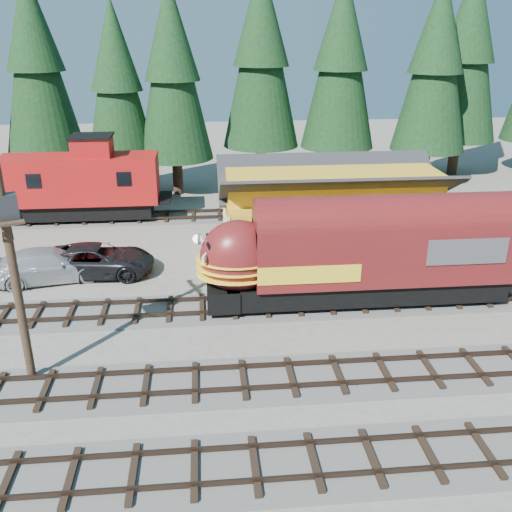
{
  "coord_description": "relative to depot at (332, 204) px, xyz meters",
  "views": [
    {
      "loc": [
        -7.24,
        -19.9,
        12.39
      ],
      "look_at": [
        -4.95,
        4.0,
        2.63
      ],
      "focal_mm": 40.0,
      "sensor_mm": 36.0,
      "label": 1
    }
  ],
  "objects": [
    {
      "name": "track_spur",
      "position": [
        -10.0,
        7.5,
        -2.9
      ],
      "size": [
        32.0,
        3.2,
        0.33
      ],
      "color": "#4C4947",
      "rests_on": "ground"
    },
    {
      "name": "ground",
      "position": [
        0.0,
        -10.5,
        -2.96
      ],
      "size": [
        120.0,
        120.0,
        0.0
      ],
      "primitive_type": "plane",
      "color": "#6B665B",
      "rests_on": "ground"
    },
    {
      "name": "locomotive",
      "position": [
        -0.58,
        -6.5,
        -0.59
      ],
      "size": [
        14.74,
        2.93,
        4.01
      ],
      "color": "black",
      "rests_on": "ground"
    },
    {
      "name": "depot",
      "position": [
        0.0,
        0.0,
        0.0
      ],
      "size": [
        12.8,
        7.0,
        5.3
      ],
      "color": "orange",
      "rests_on": "ground"
    },
    {
      "name": "caboose",
      "position": [
        -15.31,
        7.5,
        -0.32
      ],
      "size": [
        10.26,
        2.98,
        5.34
      ],
      "color": "black",
      "rests_on": "ground"
    },
    {
      "name": "pickup_truck_b",
      "position": [
        -15.32,
        -2.34,
        -2.11
      ],
      "size": [
        6.24,
        3.57,
        1.7
      ],
      "primitive_type": "imported",
      "rotation": [
        0.0,
        0.0,
        1.78
      ],
      "color": "#ADB0B5",
      "rests_on": "ground"
    },
    {
      "name": "utility_pole",
      "position": [
        -13.88,
        -11.5,
        2.43
      ],
      "size": [
        1.49,
        2.19,
        9.44
      ],
      "rotation": [
        0.0,
        0.0,
        0.37
      ],
      "color": "black",
      "rests_on": "ground"
    },
    {
      "name": "pickup_truck_a",
      "position": [
        -12.98,
        -1.86,
        -2.13
      ],
      "size": [
        6.13,
        3.02,
        1.67
      ],
      "primitive_type": "imported",
      "rotation": [
        0.0,
        0.0,
        1.53
      ],
      "color": "black",
      "rests_on": "ground"
    },
    {
      "name": "conifer_backdrop",
      "position": [
        6.81,
        14.16,
        6.57
      ],
      "size": [
        80.92,
        22.41,
        15.02
      ],
      "color": "black",
      "rests_on": "ground"
    }
  ]
}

